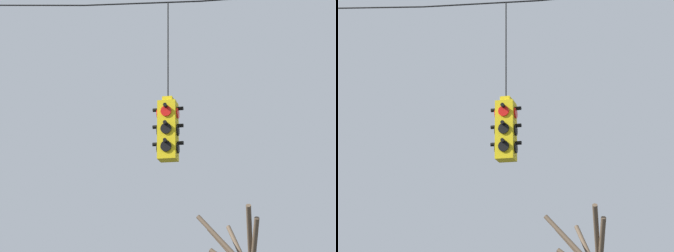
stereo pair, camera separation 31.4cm
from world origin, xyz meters
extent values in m
cylinder|color=black|center=(-7.32, -0.09, 7.77)|extent=(2.44, 0.03, 0.32)
cylinder|color=black|center=(-4.88, -0.09, 7.53)|extent=(2.44, 0.03, 0.22)
cube|color=yellow|center=(-4.31, -0.09, 4.81)|extent=(0.34, 0.34, 1.11)
cube|color=yellow|center=(-4.31, -0.09, 5.41)|extent=(0.19, 0.19, 0.10)
cylinder|color=black|center=(-4.31, -0.09, 6.47)|extent=(0.02, 0.02, 2.01)
cylinder|color=red|center=(-4.31, -0.27, 5.14)|extent=(0.20, 0.03, 0.20)
cylinder|color=black|center=(-4.31, -0.32, 5.23)|extent=(0.07, 0.12, 0.07)
cylinder|color=black|center=(-4.31, -0.27, 4.81)|extent=(0.20, 0.03, 0.20)
cylinder|color=black|center=(-4.31, -0.32, 4.90)|extent=(0.07, 0.12, 0.07)
cylinder|color=black|center=(-4.31, -0.27, 4.48)|extent=(0.20, 0.03, 0.20)
cylinder|color=black|center=(-4.31, -0.32, 4.57)|extent=(0.07, 0.12, 0.07)
cylinder|color=red|center=(-4.31, 0.10, 5.14)|extent=(0.20, 0.03, 0.20)
cylinder|color=black|center=(-4.31, 0.14, 5.23)|extent=(0.07, 0.12, 0.07)
cylinder|color=black|center=(-4.31, 0.10, 4.81)|extent=(0.20, 0.03, 0.20)
cylinder|color=black|center=(-4.31, 0.14, 4.90)|extent=(0.07, 0.12, 0.07)
cylinder|color=black|center=(-4.31, 0.10, 4.48)|extent=(0.20, 0.03, 0.20)
cylinder|color=black|center=(-4.31, 0.14, 4.57)|extent=(0.07, 0.12, 0.07)
cylinder|color=red|center=(-4.50, -0.09, 5.14)|extent=(0.03, 0.20, 0.20)
cylinder|color=black|center=(-4.54, -0.09, 5.23)|extent=(0.12, 0.07, 0.07)
cylinder|color=black|center=(-4.50, -0.09, 4.81)|extent=(0.03, 0.20, 0.20)
cylinder|color=black|center=(-4.54, -0.09, 4.90)|extent=(0.12, 0.07, 0.07)
cylinder|color=black|center=(-4.50, -0.09, 4.48)|extent=(0.03, 0.20, 0.20)
cylinder|color=black|center=(-4.54, -0.09, 4.57)|extent=(0.12, 0.07, 0.07)
cylinder|color=red|center=(-4.13, -0.09, 5.14)|extent=(0.03, 0.20, 0.20)
cylinder|color=black|center=(-4.08, -0.09, 5.23)|extent=(0.12, 0.07, 0.07)
cylinder|color=black|center=(-4.13, -0.09, 4.81)|extent=(0.03, 0.20, 0.20)
cylinder|color=black|center=(-4.08, -0.09, 4.90)|extent=(0.12, 0.07, 0.07)
cylinder|color=black|center=(-4.13, -0.09, 4.48)|extent=(0.03, 0.20, 0.20)
cylinder|color=black|center=(-4.08, -0.09, 4.57)|extent=(0.12, 0.07, 0.07)
cylinder|color=brown|center=(-4.38, 9.93, 3.40)|extent=(2.09, 0.81, 2.17)
cylinder|color=brown|center=(-3.25, 8.84, 3.16)|extent=(0.54, 1.73, 1.95)
cylinder|color=brown|center=(-4.19, 10.05, 3.12)|extent=(1.74, 1.05, 1.87)
cylinder|color=brown|center=(-3.37, 8.71, 3.56)|extent=(0.28, 1.95, 1.93)
cylinder|color=brown|center=(-3.88, 10.55, 3.18)|extent=(1.12, 2.04, 2.03)
camera|label=1|loc=(-2.43, -9.03, 2.19)|focal=55.00mm
camera|label=2|loc=(-2.12, -8.96, 2.19)|focal=55.00mm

